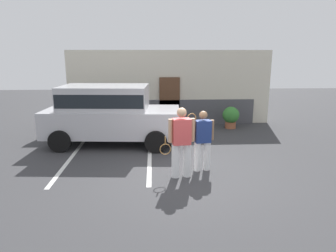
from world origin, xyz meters
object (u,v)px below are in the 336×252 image
object	(u,v)px
potted_plant_by_porch	(231,116)
tennis_player_man	(181,142)
parked_suv	(109,112)
tennis_player_woman	(202,140)

from	to	relation	value
potted_plant_by_porch	tennis_player_man	bearing A→B (deg)	-116.61
parked_suv	potted_plant_by_porch	xyz separation A→B (m)	(4.81, 2.09, -0.63)
tennis_player_man	potted_plant_by_porch	bearing A→B (deg)	-123.58
tennis_player_woman	potted_plant_by_porch	xyz separation A→B (m)	(1.99, 4.76, -0.35)
parked_suv	potted_plant_by_porch	bearing A→B (deg)	27.52
tennis_player_woman	potted_plant_by_porch	distance (m)	5.17
parked_suv	potted_plant_by_porch	world-z (taller)	parked_suv
tennis_player_woman	tennis_player_man	bearing A→B (deg)	26.08
tennis_player_woman	parked_suv	bearing A→B (deg)	-52.04
tennis_player_man	tennis_player_woman	world-z (taller)	tennis_player_man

